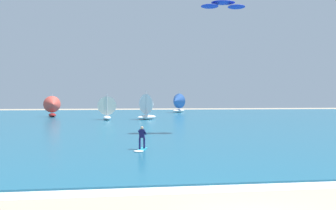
{
  "coord_description": "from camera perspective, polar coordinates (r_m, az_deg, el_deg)",
  "views": [
    {
      "loc": [
        -3.77,
        -8.26,
        3.76
      ],
      "look_at": [
        -0.91,
        16.11,
        3.26
      ],
      "focal_mm": 33.23,
      "sensor_mm": 36.0,
      "label": 1
    }
  ],
  "objects": [
    {
      "name": "ocean",
      "position": [
        58.26,
        -2.98,
        -2.48
      ],
      "size": [
        160.0,
        90.0,
        0.1
      ],
      "primitive_type": "cube",
      "color": "#1E607F",
      "rests_on": "ground"
    },
    {
      "name": "shoreline_foam",
      "position": [
        13.98,
        5.57,
        -14.41
      ],
      "size": [
        106.54,
        2.32,
        0.01
      ],
      "primitive_type": "cube",
      "color": "white",
      "rests_on": "ground"
    },
    {
      "name": "kitesurfer",
      "position": [
        22.4,
        -4.92,
        -6.68
      ],
      "size": [
        1.09,
        2.03,
        1.67
      ],
      "color": "#26B2CC",
      "rests_on": "ocean"
    },
    {
      "name": "kite",
      "position": [
        35.12,
        10.07,
        17.62
      ],
      "size": [
        4.82,
        1.74,
        0.72
      ],
      "color": "#1E33B2"
    },
    {
      "name": "sailboat_center_horizon",
      "position": [
        66.0,
        -20.41,
        -0.2
      ],
      "size": [
        3.74,
        4.2,
        4.72
      ],
      "color": "maroon",
      "rests_on": "ocean"
    },
    {
      "name": "sailboat_leading",
      "position": [
        82.09,
        1.69,
        0.42
      ],
      "size": [
        4.97,
        4.97,
        5.63
      ],
      "color": "silver",
      "rests_on": "ocean"
    },
    {
      "name": "sailboat_mid_right",
      "position": [
        55.27,
        -11.13,
        -0.49
      ],
      "size": [
        3.31,
        3.89,
        4.53
      ],
      "color": "white",
      "rests_on": "ocean"
    },
    {
      "name": "sailboat_outermost",
      "position": [
        55.18,
        -3.46,
        -0.25
      ],
      "size": [
        4.48,
        4.32,
        5.01
      ],
      "color": "white",
      "rests_on": "ocean"
    }
  ]
}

